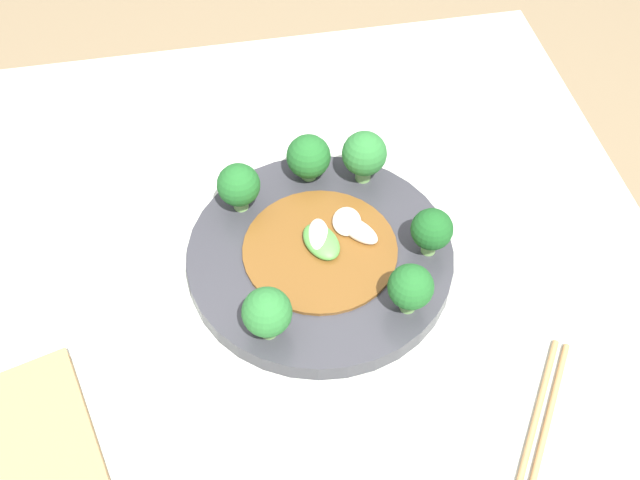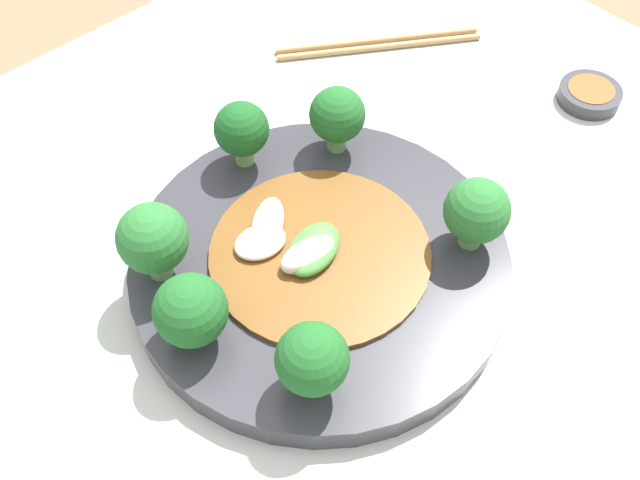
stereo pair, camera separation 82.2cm
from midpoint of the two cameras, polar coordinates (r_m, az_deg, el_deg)
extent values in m
cube|color=#B7BCAD|center=(1.00, 7.75, -30.31)|extent=(0.94, 0.92, 0.74)
cylinder|color=#333338|center=(0.65, 14.99, -22.16)|extent=(0.31, 0.31, 0.02)
cylinder|color=#7AAD5B|center=(0.67, 26.51, -19.86)|extent=(0.02, 0.02, 0.02)
sphere|color=#19511E|center=(0.64, 27.48, -18.95)|extent=(0.05, 0.05, 0.05)
cylinder|color=#70A356|center=(0.59, 11.46, -32.35)|extent=(0.02, 0.02, 0.02)
sphere|color=#286B2D|center=(0.56, 12.03, -31.99)|extent=(0.05, 0.05, 0.05)
cylinder|color=#70A356|center=(0.68, 18.29, -11.74)|extent=(0.02, 0.02, 0.02)
sphere|color=#286B2D|center=(0.65, 19.01, -10.41)|extent=(0.06, 0.06, 0.06)
cylinder|color=#70A356|center=(0.64, 26.19, -27.17)|extent=(0.02, 0.02, 0.02)
sphere|color=#1E5B23|center=(0.61, 27.28, -26.51)|extent=(0.05, 0.05, 0.05)
cylinder|color=#70A356|center=(0.67, 12.43, -11.97)|extent=(0.02, 0.02, 0.01)
sphere|color=#1E5B23|center=(0.64, 12.87, -10.81)|extent=(0.06, 0.06, 0.06)
cylinder|color=#7AAD5B|center=(0.63, 5.48, -16.28)|extent=(0.02, 0.02, 0.02)
sphere|color=#1E5B23|center=(0.60, 5.71, -15.19)|extent=(0.05, 0.05, 0.05)
cylinder|color=brown|center=(0.63, 15.28, -21.78)|extent=(0.18, 0.18, 0.00)
ellipsoid|color=silver|center=(0.63, 15.08, -20.47)|extent=(0.05, 0.03, 0.02)
ellipsoid|color=beige|center=(0.65, 17.70, -18.16)|extent=(0.05, 0.04, 0.01)
ellipsoid|color=#4C933D|center=(0.63, 15.49, -21.08)|extent=(0.07, 0.05, 0.02)
ellipsoid|color=beige|center=(0.65, 19.12, -19.20)|extent=(0.06, 0.06, 0.02)
cylinder|color=#AD7F4C|center=(0.72, 40.45, -35.55)|extent=(0.19, 0.13, 0.01)
cylinder|color=#AD7F4C|center=(0.72, 39.44, -35.54)|extent=(0.19, 0.13, 0.01)
cube|color=#AD7F4C|center=(0.63, -19.31, -46.22)|extent=(0.27, 0.23, 0.02)
camera|label=1|loc=(0.41, 153.31, -33.00)|focal=42.00mm
camera|label=2|loc=(0.41, -26.69, 33.00)|focal=42.00mm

